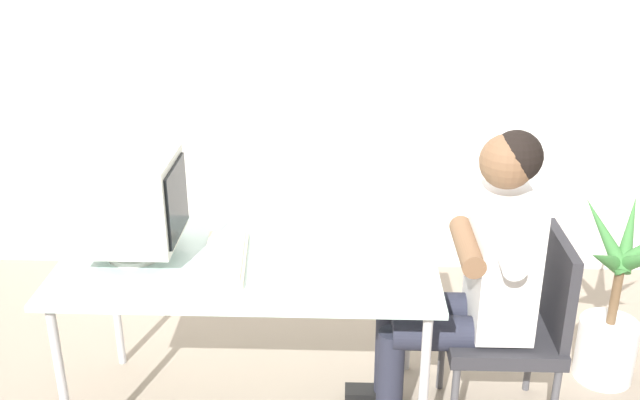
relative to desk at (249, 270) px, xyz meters
The scene contains 7 objects.
wall_back 1.65m from the desk, 77.91° to the left, with size 8.00×0.10×3.00m, color silver.
desk is the anchor object (origin of this frame).
crt_monitor 0.53m from the desk, behind, with size 0.36×0.36×0.41m.
keyboard 0.12m from the desk, 158.22° to the right, with size 0.20×0.46×0.03m.
office_chair 1.09m from the desk, ahead, with size 0.45×0.45×0.84m.
person_seated 0.88m from the desk, ahead, with size 0.71×0.57×1.27m.
potted_plant 1.64m from the desk, 10.71° to the left, with size 0.51×0.50×0.86m.
Camera 1 is at (0.37, -2.54, 2.07)m, focal length 41.09 mm.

